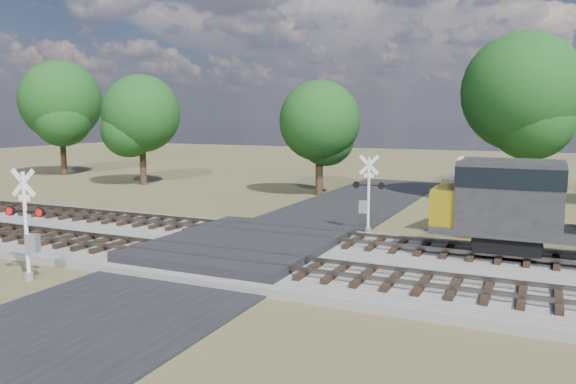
% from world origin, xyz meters
% --- Properties ---
extents(ground, '(160.00, 160.00, 0.00)m').
position_xyz_m(ground, '(0.00, 0.00, 0.00)').
color(ground, '#4A4C28').
rests_on(ground, ground).
extents(ballast_bed, '(140.00, 10.00, 0.30)m').
position_xyz_m(ballast_bed, '(10.00, 0.50, 0.15)').
color(ballast_bed, gray).
rests_on(ballast_bed, ground).
extents(road, '(7.00, 60.00, 0.08)m').
position_xyz_m(road, '(0.00, 0.00, 0.04)').
color(road, black).
rests_on(road, ground).
extents(crossing_panel, '(7.00, 9.00, 0.62)m').
position_xyz_m(crossing_panel, '(0.00, 0.50, 0.32)').
color(crossing_panel, '#262628').
rests_on(crossing_panel, ground).
extents(track_near, '(140.00, 2.60, 0.33)m').
position_xyz_m(track_near, '(3.12, -2.00, 0.41)').
color(track_near, black).
rests_on(track_near, ballast_bed).
extents(track_far, '(140.00, 2.60, 0.33)m').
position_xyz_m(track_far, '(3.12, 3.00, 0.41)').
color(track_far, black).
rests_on(track_far, ballast_bed).
extents(crossing_signal_near, '(1.61, 0.38, 4.00)m').
position_xyz_m(crossing_signal_near, '(-5.00, -6.20, 1.66)').
color(crossing_signal_near, silver).
rests_on(crossing_signal_near, ground).
extents(crossing_signal_far, '(1.58, 0.37, 3.93)m').
position_xyz_m(crossing_signal_far, '(3.51, 6.52, 1.64)').
color(crossing_signal_far, silver).
rests_on(crossing_signal_far, ground).
extents(equipment_shed, '(4.80, 4.80, 2.80)m').
position_xyz_m(equipment_shed, '(9.32, 9.15, 1.42)').
color(equipment_shed, '#422E1C').
rests_on(equipment_shed, ground).
extents(treeline, '(83.38, 10.72, 11.40)m').
position_xyz_m(treeline, '(3.21, 20.71, 6.52)').
color(treeline, black).
rests_on(treeline, ground).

